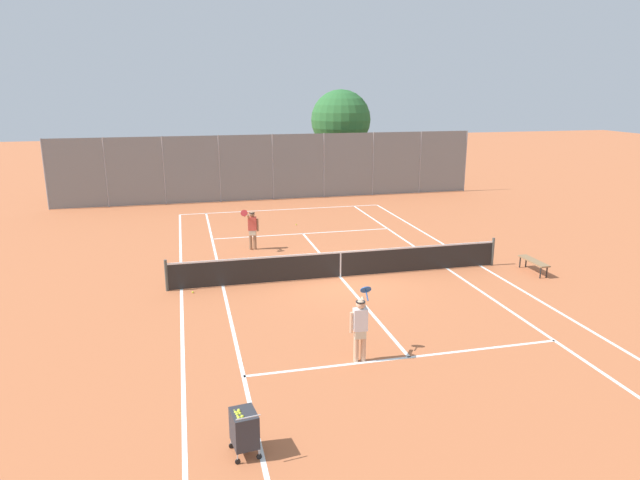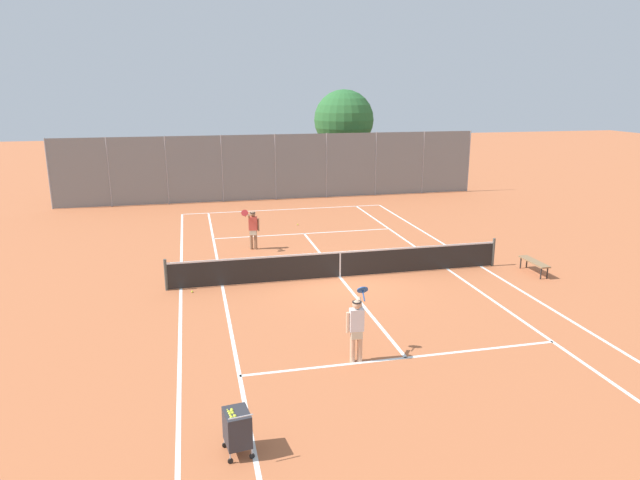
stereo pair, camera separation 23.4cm
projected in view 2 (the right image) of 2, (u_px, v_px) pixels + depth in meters
ground_plane at (340, 277)px, 20.21m from camera, size 120.00×120.00×0.00m
court_line_markings at (340, 277)px, 20.21m from camera, size 11.10×23.90×0.01m
tennis_net at (340, 264)px, 20.08m from camera, size 12.00×0.10×1.07m
ball_cart at (237, 427)px, 10.36m from camera, size 0.56×0.69×0.96m
player_near_side at (356, 326)px, 13.79m from camera, size 0.70×0.73×1.77m
player_far_left at (253, 228)px, 23.47m from camera, size 0.78×0.71×1.77m
loose_tennis_ball_0 at (192, 292)px, 18.69m from camera, size 0.07×0.07×0.07m
loose_tennis_ball_1 at (298, 224)px, 27.85m from camera, size 0.07×0.07×0.07m
loose_tennis_ball_2 at (360, 264)px, 21.57m from camera, size 0.07×0.07×0.07m
courtside_bench at (534, 262)px, 20.54m from camera, size 0.36×1.50×0.47m
back_fence at (275, 167)px, 33.77m from camera, size 25.07×0.08×3.88m
tree_behind_left at (345, 121)px, 37.32m from camera, size 3.89×3.89×6.41m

